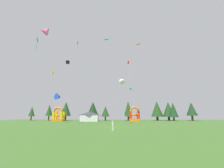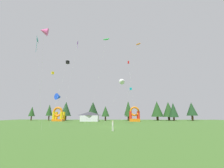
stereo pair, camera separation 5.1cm
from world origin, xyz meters
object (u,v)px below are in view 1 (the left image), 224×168
at_px(kite_cyan_box, 131,89).
at_px(kite_teal_diamond, 37,40).
at_px(kite_purple_diamond, 78,44).
at_px(inflatable_blue_arch, 58,116).
at_px(kite_white_delta, 122,81).
at_px(inflatable_orange_dome, 134,116).
at_px(kite_yellow_box, 53,73).
at_px(kite_orange_parafoil, 138,44).
at_px(festival_tent, 90,116).
at_px(kite_green_parafoil, 106,40).
at_px(kite_red_box, 128,63).
at_px(kite_blue_delta, 59,97).
at_px(kite_black_box, 68,62).
at_px(person_left_edge, 113,125).
at_px(kite_pink_delta, 44,31).

height_order(kite_cyan_box, kite_teal_diamond, kite_teal_diamond).
bearing_deg(kite_purple_diamond, inflatable_blue_arch, 117.97).
height_order(kite_white_delta, inflatable_orange_dome, kite_white_delta).
distance_m(kite_yellow_box, kite_cyan_box, 30.33).
relative_size(kite_cyan_box, kite_white_delta, 0.93).
bearing_deg(kite_orange_parafoil, kite_purple_diamond, -161.13).
bearing_deg(festival_tent, kite_green_parafoil, -71.06).
height_order(kite_red_box, festival_tent, kite_red_box).
relative_size(kite_white_delta, kite_blue_delta, 1.39).
distance_m(kite_cyan_box, kite_black_box, 28.17).
height_order(kite_purple_diamond, kite_black_box, kite_purple_diamond).
bearing_deg(kite_black_box, kite_yellow_box, 123.85).
bearing_deg(kite_white_delta, inflatable_orange_dome, 74.94).
height_order(kite_green_parafoil, kite_blue_delta, kite_green_parafoil).
relative_size(kite_teal_diamond, kite_black_box, 1.05).
distance_m(kite_yellow_box, kite_red_box, 28.73).
relative_size(inflatable_orange_dome, inflatable_blue_arch, 0.99).
bearing_deg(kite_orange_parafoil, person_left_edge, -111.54).
xyz_separation_m(kite_cyan_box, festival_tent, (-17.44, 8.51, -10.64)).
distance_m(kite_white_delta, person_left_edge, 23.15).
xyz_separation_m(kite_cyan_box, inflatable_orange_dome, (1.97, 7.97, -10.43)).
bearing_deg(kite_orange_parafoil, festival_tent, 131.68).
bearing_deg(inflatable_blue_arch, kite_black_box, -66.49).
distance_m(kite_yellow_box, kite_orange_parafoil, 33.11).
xyz_separation_m(kite_teal_diamond, inflatable_blue_arch, (-11.23, 42.81, -14.61)).
bearing_deg(kite_yellow_box, inflatable_blue_arch, 99.40).
height_order(kite_orange_parafoil, kite_teal_diamond, kite_orange_parafoil).
relative_size(kite_cyan_box, kite_black_box, 0.78).
height_order(kite_cyan_box, kite_black_box, kite_black_box).
distance_m(kite_teal_diamond, kite_blue_delta, 27.82).
distance_m(kite_yellow_box, inflatable_orange_dome, 37.36).
xyz_separation_m(kite_pink_delta, kite_green_parafoil, (17.06, 3.16, -1.27)).
bearing_deg(kite_green_parafoil, kite_teal_diamond, -131.43).
distance_m(kite_pink_delta, person_left_edge, 33.05).
relative_size(kite_yellow_box, kite_white_delta, 1.32).
relative_size(kite_red_box, kite_blue_delta, 2.20).
relative_size(kite_green_parafoil, kite_black_box, 1.46).
distance_m(kite_cyan_box, person_left_edge, 34.71).
bearing_deg(inflatable_blue_arch, kite_red_box, -26.29).
height_order(kite_orange_parafoil, kite_purple_diamond, kite_orange_parafoil).
relative_size(kite_red_box, inflatable_orange_dome, 3.55).
bearing_deg(kite_red_box, inflatable_orange_dome, 76.99).
height_order(kite_red_box, inflatable_blue_arch, kite_red_box).
bearing_deg(kite_orange_parafoil, kite_white_delta, 175.53).
bearing_deg(kite_orange_parafoil, inflatable_blue_arch, 145.25).
xyz_separation_m(kite_yellow_box, kite_red_box, (28.50, -0.58, 3.51)).
xyz_separation_m(kite_red_box, inflatable_orange_dome, (2.98, 12.90, -19.42)).
relative_size(kite_cyan_box, inflatable_blue_arch, 2.07).
bearing_deg(kite_black_box, kite_orange_parafoil, 22.24).
xyz_separation_m(kite_pink_delta, kite_blue_delta, (-0.56, 15.16, -16.53)).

